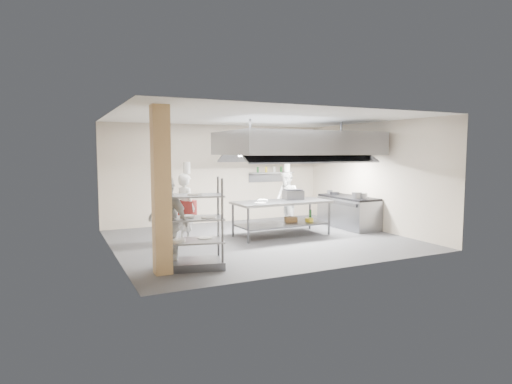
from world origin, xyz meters
name	(u,v)px	position (x,y,z in m)	size (l,w,h in m)	color
floor	(261,240)	(0.00, 0.00, 0.00)	(7.00, 7.00, 0.00)	#323234
ceiling	(261,118)	(0.00, 0.00, 3.00)	(7.00, 7.00, 0.00)	silver
wall_back	(218,174)	(0.00, 3.00, 1.50)	(7.00, 7.00, 0.00)	#B6A691
wall_left	(112,184)	(-3.50, 0.00, 1.50)	(6.00, 6.00, 0.00)	#B6A691
wall_right	(372,176)	(3.50, 0.00, 1.50)	(6.00, 6.00, 0.00)	#B6A691
column	(161,191)	(-2.90, -1.90, 1.50)	(0.30, 0.30, 3.00)	tan
exhaust_hood	(298,144)	(1.30, 0.40, 2.40)	(4.00, 2.50, 0.60)	gray
hood_strip_a	(268,156)	(0.40, 0.40, 2.08)	(1.60, 0.12, 0.04)	white
hood_strip_b	(326,155)	(2.20, 0.40, 2.08)	(1.60, 0.12, 0.04)	white
wall_shelf	(272,173)	(1.80, 2.84, 1.50)	(1.50, 0.28, 0.04)	gray
island	(282,218)	(0.72, 0.23, 0.46)	(2.54, 1.06, 0.91)	gray
island_worktop	(282,202)	(0.72, 0.23, 0.88)	(2.54, 1.06, 0.06)	gray
island_undershelf	(282,224)	(0.72, 0.23, 0.30)	(2.34, 0.95, 0.04)	slate
pass_rack	(193,223)	(-2.30, -1.80, 0.85)	(1.14, 0.66, 1.71)	slate
cooking_range	(348,213)	(3.08, 0.50, 0.42)	(0.80, 2.00, 0.84)	gray
range_top	(348,197)	(3.08, 0.50, 0.87)	(0.78, 1.96, 0.06)	black
chef_head	(186,208)	(-1.76, 0.53, 0.83)	(0.61, 0.40, 1.67)	white
chef_line	(287,199)	(1.60, 1.50, 0.80)	(0.78, 0.61, 1.61)	silver
chef_plating	(167,222)	(-2.72, -1.55, 0.88)	(1.03, 0.43, 1.75)	white
griddle	(293,195)	(1.17, 0.41, 1.03)	(0.50, 0.39, 0.24)	slate
wicker_basket	(291,219)	(1.06, 0.32, 0.39)	(0.31, 0.21, 0.14)	olive
stockpot	(357,195)	(2.88, -0.11, 0.99)	(0.27, 0.27, 0.18)	gray
plate_stack	(193,239)	(-2.30, -1.80, 0.55)	(0.28, 0.28, 0.05)	white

